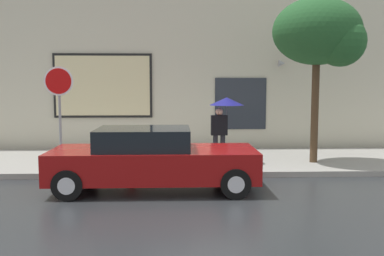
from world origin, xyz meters
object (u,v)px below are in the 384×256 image
pedestrian_with_umbrella (224,111)px  stop_sign (59,97)px  fire_hydrant (132,154)px  parked_car (152,159)px  street_tree (322,34)px

pedestrian_with_umbrella → stop_sign: bearing=-171.0°
fire_hydrant → parked_car: bearing=-70.2°
parked_car → street_tree: bearing=27.8°
pedestrian_with_umbrella → street_tree: street_tree is taller
pedestrian_with_umbrella → street_tree: 3.43m
pedestrian_with_umbrella → parked_car: bearing=-127.4°
fire_hydrant → pedestrian_with_umbrella: (2.53, 0.73, 1.10)m
parked_car → fire_hydrant: 1.87m
street_tree → stop_sign: size_ratio=1.72×
stop_sign → street_tree: bearing=5.1°
fire_hydrant → stop_sign: 2.41m
parked_car → stop_sign: size_ratio=1.69×
fire_hydrant → pedestrian_with_umbrella: size_ratio=0.41×
fire_hydrant → street_tree: 6.18m
pedestrian_with_umbrella → fire_hydrant: bearing=-163.9°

